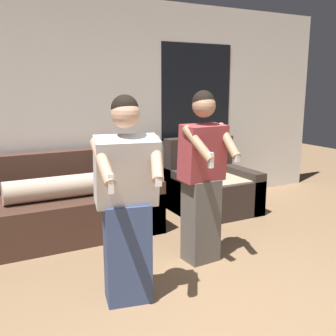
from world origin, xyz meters
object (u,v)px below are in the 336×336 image
couch (56,207)px  person_right (202,178)px  armchair (211,188)px  person_left (127,204)px

couch → person_right: size_ratio=1.37×
armchair → person_left: bearing=-138.9°
couch → armchair: bearing=-1.9°
couch → armchair: 2.01m
couch → person_right: 1.75m
couch → person_left: bearing=-83.5°
couch → person_left: person_left is taller
couch → person_right: person_right is taller
armchair → person_left: 2.46m
couch → person_right: bearing=-50.5°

